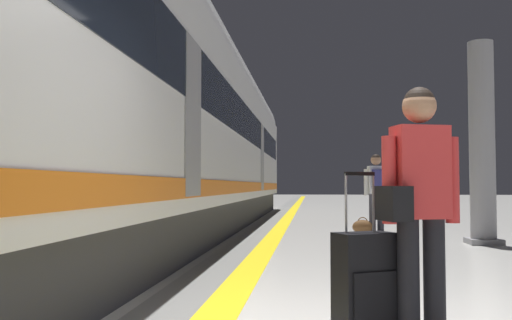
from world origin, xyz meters
The scene contains 10 objects.
safety_line_strip centered at (-0.98, 10.00, 0.00)m, with size 0.36×80.00×0.01m, color yellow.
tactile_edge_band centered at (-1.36, 10.00, 0.00)m, with size 0.71×80.00×0.01m, color slate.
high_speed_train centered at (-3.18, 8.07, 2.50)m, with size 2.94×29.59×4.97m.
traveller_foreground centered at (0.45, 0.17, 0.96)m, with size 0.54×0.38×1.67m.
rolling_suitcase_foreground centered at (0.12, 0.19, 0.40)m, with size 0.44×0.37×1.12m.
passenger_near centered at (2.18, 12.84, 1.00)m, with size 0.49×0.40×1.68m.
duffel_bag_near centered at (2.50, 12.55, 0.15)m, with size 0.44×0.26×0.36m.
passenger_mid centered at (1.19, 8.93, 1.02)m, with size 0.53×0.38×1.72m.
duffel_bag_mid centered at (0.86, 8.69, 0.15)m, with size 0.44×0.26×0.36m.
platform_pillar centered at (2.79, 6.78, 1.72)m, with size 0.56×0.56×3.60m.
Camera 1 is at (-0.22, -3.48, 1.04)m, focal length 39.36 mm.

